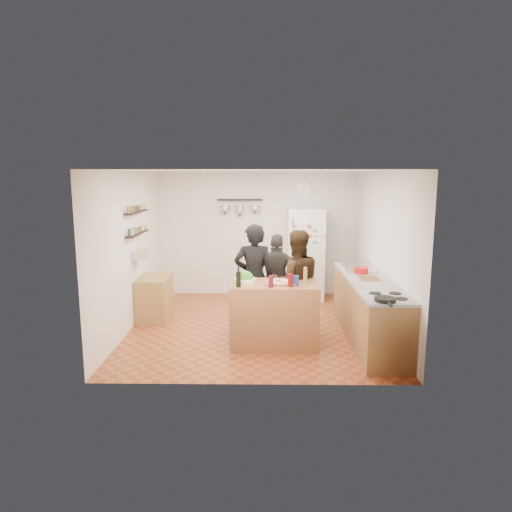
{
  "coord_description": "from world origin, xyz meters",
  "views": [
    {
      "loc": [
        0.1,
        -7.13,
        2.44
      ],
      "look_at": [
        0.0,
        0.1,
        1.15
      ],
      "focal_mm": 32.0,
      "sensor_mm": 36.0,
      "label": 1
    }
  ],
  "objects_px": {
    "skillet": "(385,300)",
    "side_table": "(155,298)",
    "pepper_mill": "(305,276)",
    "fridge": "(305,254)",
    "red_bowl": "(361,270)",
    "salt_canister": "(296,280)",
    "person_back": "(277,279)",
    "person_left": "(254,278)",
    "counter_run": "(369,310)",
    "salad_bowl": "(245,280)",
    "wine_bottle": "(238,279)",
    "prep_island": "(274,314)",
    "person_center": "(296,282)",
    "wall_clock": "(305,190)"
  },
  "relations": [
    {
      "from": "counter_run",
      "to": "red_bowl",
      "type": "distance_m",
      "value": 0.67
    },
    {
      "from": "red_bowl",
      "to": "salt_canister",
      "type": "bearing_deg",
      "value": -144.63
    },
    {
      "from": "red_bowl",
      "to": "wall_clock",
      "type": "relative_size",
      "value": 0.74
    },
    {
      "from": "person_left",
      "to": "skillet",
      "type": "distance_m",
      "value": 2.26
    },
    {
      "from": "wine_bottle",
      "to": "side_table",
      "type": "bearing_deg",
      "value": 137.55
    },
    {
      "from": "salad_bowl",
      "to": "red_bowl",
      "type": "relative_size",
      "value": 1.38
    },
    {
      "from": "wine_bottle",
      "to": "person_center",
      "type": "bearing_deg",
      "value": 38.57
    },
    {
      "from": "person_left",
      "to": "person_center",
      "type": "bearing_deg",
      "value": 165.51
    },
    {
      "from": "person_back",
      "to": "wall_clock",
      "type": "bearing_deg",
      "value": -99.68
    },
    {
      "from": "prep_island",
      "to": "person_back",
      "type": "height_order",
      "value": "person_back"
    },
    {
      "from": "prep_island",
      "to": "salt_canister",
      "type": "distance_m",
      "value": 0.62
    },
    {
      "from": "pepper_mill",
      "to": "person_back",
      "type": "height_order",
      "value": "person_back"
    },
    {
      "from": "skillet",
      "to": "side_table",
      "type": "relative_size",
      "value": 0.32
    },
    {
      "from": "salad_bowl",
      "to": "red_bowl",
      "type": "xyz_separation_m",
      "value": [
        1.8,
        0.59,
        0.03
      ]
    },
    {
      "from": "wine_bottle",
      "to": "salt_canister",
      "type": "bearing_deg",
      "value": 7.13
    },
    {
      "from": "salt_canister",
      "to": "side_table",
      "type": "height_order",
      "value": "salt_canister"
    },
    {
      "from": "pepper_mill",
      "to": "red_bowl",
      "type": "xyz_separation_m",
      "value": [
        0.93,
        0.59,
        -0.03
      ]
    },
    {
      "from": "red_bowl",
      "to": "person_center",
      "type": "bearing_deg",
      "value": -169.52
    },
    {
      "from": "prep_island",
      "to": "side_table",
      "type": "xyz_separation_m",
      "value": [
        -2.01,
        1.16,
        -0.09
      ]
    },
    {
      "from": "salad_bowl",
      "to": "pepper_mill",
      "type": "relative_size",
      "value": 1.68
    },
    {
      "from": "side_table",
      "to": "person_center",
      "type": "bearing_deg",
      "value": -16.75
    },
    {
      "from": "person_left",
      "to": "counter_run",
      "type": "height_order",
      "value": "person_left"
    },
    {
      "from": "salt_canister",
      "to": "fridge",
      "type": "height_order",
      "value": "fridge"
    },
    {
      "from": "prep_island",
      "to": "red_bowl",
      "type": "bearing_deg",
      "value": 25.08
    },
    {
      "from": "pepper_mill",
      "to": "person_left",
      "type": "relative_size",
      "value": 0.11
    },
    {
      "from": "pepper_mill",
      "to": "wall_clock",
      "type": "bearing_deg",
      "value": 85.36
    },
    {
      "from": "person_left",
      "to": "person_back",
      "type": "height_order",
      "value": "person_left"
    },
    {
      "from": "wine_bottle",
      "to": "person_center",
      "type": "distance_m",
      "value": 1.1
    },
    {
      "from": "prep_island",
      "to": "person_back",
      "type": "relative_size",
      "value": 0.84
    },
    {
      "from": "wine_bottle",
      "to": "skillet",
      "type": "relative_size",
      "value": 0.81
    },
    {
      "from": "prep_island",
      "to": "person_left",
      "type": "distance_m",
      "value": 0.77
    },
    {
      "from": "side_table",
      "to": "skillet",
      "type": "bearing_deg",
      "value": -32.62
    },
    {
      "from": "pepper_mill",
      "to": "side_table",
      "type": "relative_size",
      "value": 0.23
    },
    {
      "from": "skillet",
      "to": "fridge",
      "type": "xyz_separation_m",
      "value": [
        -0.65,
        3.5,
        -0.04
      ]
    },
    {
      "from": "fridge",
      "to": "red_bowl",
      "type": "bearing_deg",
      "value": -69.54
    },
    {
      "from": "wine_bottle",
      "to": "person_left",
      "type": "xyz_separation_m",
      "value": [
        0.2,
        0.81,
        -0.16
      ]
    },
    {
      "from": "prep_island",
      "to": "person_back",
      "type": "bearing_deg",
      "value": 85.39
    },
    {
      "from": "person_left",
      "to": "side_table",
      "type": "bearing_deg",
      "value": -21.17
    },
    {
      "from": "pepper_mill",
      "to": "side_table",
      "type": "xyz_separation_m",
      "value": [
        -2.46,
        1.11,
        -0.64
      ]
    },
    {
      "from": "counter_run",
      "to": "person_left",
      "type": "bearing_deg",
      "value": 167.97
    },
    {
      "from": "wine_bottle",
      "to": "salt_canister",
      "type": "height_order",
      "value": "wine_bottle"
    },
    {
      "from": "person_left",
      "to": "side_table",
      "type": "distance_m",
      "value": 1.87
    },
    {
      "from": "prep_island",
      "to": "skillet",
      "type": "bearing_deg",
      "value": -36.28
    },
    {
      "from": "fridge",
      "to": "pepper_mill",
      "type": "bearing_deg",
      "value": -95.26
    },
    {
      "from": "salt_canister",
      "to": "person_back",
      "type": "xyz_separation_m",
      "value": [
        -0.22,
        1.13,
        -0.23
      ]
    },
    {
      "from": "prep_island",
      "to": "red_bowl",
      "type": "relative_size",
      "value": 5.64
    },
    {
      "from": "wall_clock",
      "to": "salad_bowl",
      "type": "bearing_deg",
      "value": -111.39
    },
    {
      "from": "person_center",
      "to": "skillet",
      "type": "xyz_separation_m",
      "value": [
        0.98,
        -1.43,
        0.13
      ]
    },
    {
      "from": "red_bowl",
      "to": "side_table",
      "type": "distance_m",
      "value": 3.48
    },
    {
      "from": "counter_run",
      "to": "salad_bowl",
      "type": "bearing_deg",
      "value": -174.7
    }
  ]
}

